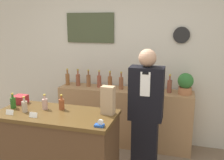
# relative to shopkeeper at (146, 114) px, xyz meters

# --- Properties ---
(back_wall) EXTENTS (5.20, 0.09, 2.70)m
(back_wall) POSITION_rel_shopkeeper_xyz_m (-0.59, 0.97, 0.55)
(back_wall) COLOR beige
(back_wall) RESTS_ON ground_plane
(back_shelf) EXTENTS (2.06, 0.40, 0.90)m
(back_shelf) POSITION_rel_shopkeeper_xyz_m (-0.44, 0.72, -0.35)
(back_shelf) COLOR #9E754C
(back_shelf) RESTS_ON ground_plane
(display_counter) EXTENTS (1.32, 0.60, 0.94)m
(display_counter) POSITION_rel_shopkeeper_xyz_m (-0.90, -0.60, -0.33)
(display_counter) COLOR #4C331E
(display_counter) RESTS_ON ground_plane
(shopkeeper) EXTENTS (0.41, 0.26, 1.61)m
(shopkeeper) POSITION_rel_shopkeeper_xyz_m (0.00, 0.00, 0.00)
(shopkeeper) COLOR black
(shopkeeper) RESTS_ON ground_plane
(potted_plant) EXTENTS (0.22, 0.22, 0.31)m
(potted_plant) POSITION_rel_shopkeeper_xyz_m (0.45, 0.70, 0.26)
(potted_plant) COLOR #B27047
(potted_plant) RESTS_ON back_shelf
(paper_bag) EXTENTS (0.15, 0.11, 0.31)m
(paper_bag) POSITION_rel_shopkeeper_xyz_m (-0.34, -0.46, 0.29)
(paper_bag) COLOR tan
(paper_bag) RESTS_ON display_counter
(tape_dispenser) EXTENTS (0.09, 0.06, 0.07)m
(tape_dispenser) POSITION_rel_shopkeeper_xyz_m (-0.32, -0.81, 0.16)
(tape_dispenser) COLOR #1E4799
(tape_dispenser) RESTS_ON display_counter
(price_card_left) EXTENTS (0.09, 0.02, 0.06)m
(price_card_left) POSITION_rel_shopkeeper_xyz_m (-1.34, -0.78, 0.17)
(price_card_left) COLOR white
(price_card_left) RESTS_ON display_counter
(price_card_right) EXTENTS (0.09, 0.02, 0.06)m
(price_card_right) POSITION_rel_shopkeeper_xyz_m (-1.05, -0.78, 0.17)
(price_card_right) COLOR white
(price_card_right) RESTS_ON display_counter
(gift_box) EXTENTS (0.15, 0.15, 0.10)m
(gift_box) POSITION_rel_shopkeeper_xyz_m (-1.47, -0.41, 0.19)
(gift_box) COLOR maroon
(gift_box) RESTS_ON display_counter
(counter_bottle_0) EXTENTS (0.06, 0.06, 0.18)m
(counter_bottle_0) POSITION_rel_shopkeeper_xyz_m (-1.44, -0.58, 0.21)
(counter_bottle_0) COLOR #25571C
(counter_bottle_0) RESTS_ON display_counter
(counter_bottle_1) EXTENTS (0.06, 0.06, 0.18)m
(counter_bottle_1) POSITION_rel_shopkeeper_xyz_m (-1.24, -0.66, 0.21)
(counter_bottle_1) COLOR tan
(counter_bottle_1) RESTS_ON display_counter
(counter_bottle_2) EXTENTS (0.06, 0.06, 0.18)m
(counter_bottle_2) POSITION_rel_shopkeeper_xyz_m (-1.07, -0.52, 0.21)
(counter_bottle_2) COLOR tan
(counter_bottle_2) RESTS_ON display_counter
(counter_bottle_3) EXTENTS (0.06, 0.06, 0.18)m
(counter_bottle_3) POSITION_rel_shopkeeper_xyz_m (-0.88, -0.48, 0.21)
(counter_bottle_3) COLOR brown
(counter_bottle_3) RESTS_ON display_counter
(shelf_bottle_0) EXTENTS (0.07, 0.07, 0.27)m
(shelf_bottle_0) POSITION_rel_shopkeeper_xyz_m (-1.39, 0.72, 0.20)
(shelf_bottle_0) COLOR brown
(shelf_bottle_0) RESTS_ON back_shelf
(shelf_bottle_1) EXTENTS (0.07, 0.07, 0.27)m
(shelf_bottle_1) POSITION_rel_shopkeeper_xyz_m (-1.21, 0.73, 0.20)
(shelf_bottle_1) COLOR brown
(shelf_bottle_1) RESTS_ON back_shelf
(shelf_bottle_2) EXTENTS (0.07, 0.07, 0.27)m
(shelf_bottle_2) POSITION_rel_shopkeeper_xyz_m (-1.03, 0.73, 0.20)
(shelf_bottle_2) COLOR brown
(shelf_bottle_2) RESTS_ON back_shelf
(shelf_bottle_3) EXTENTS (0.07, 0.07, 0.27)m
(shelf_bottle_3) POSITION_rel_shopkeeper_xyz_m (-0.85, 0.73, 0.20)
(shelf_bottle_3) COLOR brown
(shelf_bottle_3) RESTS_ON back_shelf
(shelf_bottle_4) EXTENTS (0.07, 0.07, 0.27)m
(shelf_bottle_4) POSITION_rel_shopkeeper_xyz_m (-0.67, 0.72, 0.20)
(shelf_bottle_4) COLOR brown
(shelf_bottle_4) RESTS_ON back_shelf
(shelf_bottle_5) EXTENTS (0.07, 0.07, 0.27)m
(shelf_bottle_5) POSITION_rel_shopkeeper_xyz_m (-0.49, 0.71, 0.20)
(shelf_bottle_5) COLOR brown
(shelf_bottle_5) RESTS_ON back_shelf
(shelf_bottle_6) EXTENTS (0.07, 0.07, 0.27)m
(shelf_bottle_6) POSITION_rel_shopkeeper_xyz_m (-0.31, 0.70, 0.20)
(shelf_bottle_6) COLOR brown
(shelf_bottle_6) RESTS_ON back_shelf
(shelf_bottle_7) EXTENTS (0.07, 0.07, 0.27)m
(shelf_bottle_7) POSITION_rel_shopkeeper_xyz_m (-0.13, 0.74, 0.20)
(shelf_bottle_7) COLOR brown
(shelf_bottle_7) RESTS_ON back_shelf
(shelf_bottle_8) EXTENTS (0.07, 0.07, 0.27)m
(shelf_bottle_8) POSITION_rel_shopkeeper_xyz_m (0.05, 0.72, 0.20)
(shelf_bottle_8) COLOR brown
(shelf_bottle_8) RESTS_ON back_shelf
(shelf_bottle_9) EXTENTS (0.07, 0.07, 0.27)m
(shelf_bottle_9) POSITION_rel_shopkeeper_xyz_m (0.23, 0.72, 0.20)
(shelf_bottle_9) COLOR brown
(shelf_bottle_9) RESTS_ON back_shelf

